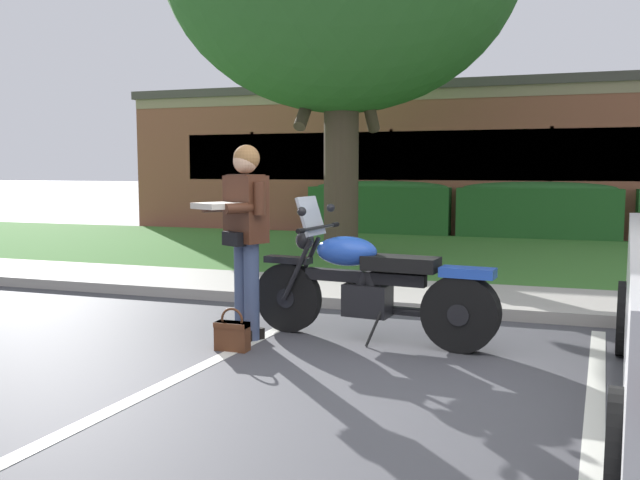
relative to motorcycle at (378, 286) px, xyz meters
name	(u,v)px	position (x,y,z in m)	size (l,w,h in m)	color
ground_plane	(371,396)	(0.29, -1.39, -0.49)	(140.00, 140.00, 0.00)	#424247
curb_strip	(435,308)	(0.29, 1.28, -0.43)	(60.00, 0.20, 0.12)	#ADA89E
concrete_walk	(446,296)	(0.29, 2.13, -0.45)	(60.00, 1.50, 0.08)	#ADA89E
grass_lawn	(478,256)	(0.29, 5.99, -0.46)	(60.00, 6.23, 0.06)	#3D752D
stall_stripe_0	(199,367)	(-1.10, -1.19, -0.49)	(0.12, 4.40, 0.01)	silver
stall_stripe_1	(595,409)	(1.68, -1.19, -0.49)	(0.12, 4.40, 0.01)	silver
motorcycle	(378,286)	(0.00, 0.00, 0.00)	(2.24, 0.82, 1.26)	black
rider_person	(244,226)	(-1.14, -0.28, 0.52)	(0.59, 0.67, 1.70)	black
handbag	(232,333)	(-1.07, -0.67, -0.34)	(0.28, 0.13, 0.36)	#562D19
hedge_left	(380,206)	(-2.25, 9.45, 0.16)	(3.22, 0.90, 1.24)	#286028
hedge_center_left	(537,209)	(1.18, 9.45, 0.16)	(3.33, 0.90, 1.24)	#286028
brick_building	(550,161)	(1.42, 14.68, 1.25)	(20.46, 10.52, 3.48)	#93513D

